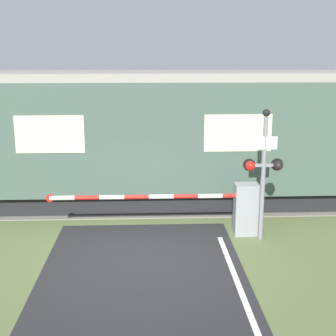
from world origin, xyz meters
TOP-DOWN VIEW (x-y plane):
  - ground_plane at (0.00, 0.00)m, footprint 80.00×80.00m
  - track_bed at (0.00, 4.10)m, footprint 36.00×3.20m
  - train at (-2.52, 4.10)m, footprint 18.66×3.10m
  - crossing_barrier at (2.27, 1.27)m, footprint 5.39×0.44m
  - signal_post at (2.95, 0.90)m, footprint 0.99×0.26m

SIDE VIEW (x-z plane):
  - ground_plane at x=0.00m, z-range 0.00..0.00m
  - track_bed at x=0.00m, z-range -0.04..0.09m
  - crossing_barrier at x=2.27m, z-range 0.06..1.41m
  - signal_post at x=2.95m, z-range 0.23..3.52m
  - train at x=-2.52m, z-range 0.05..4.09m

